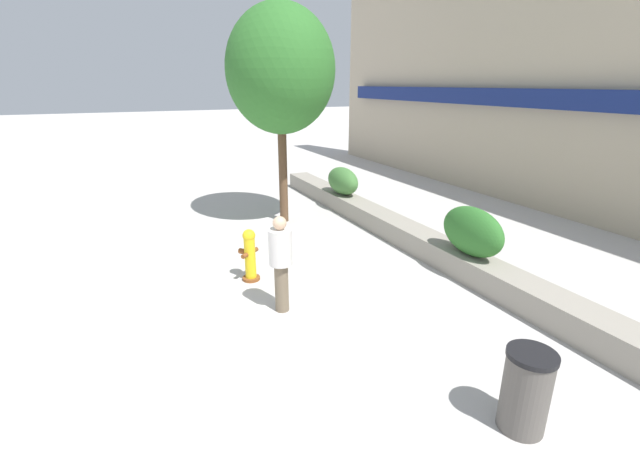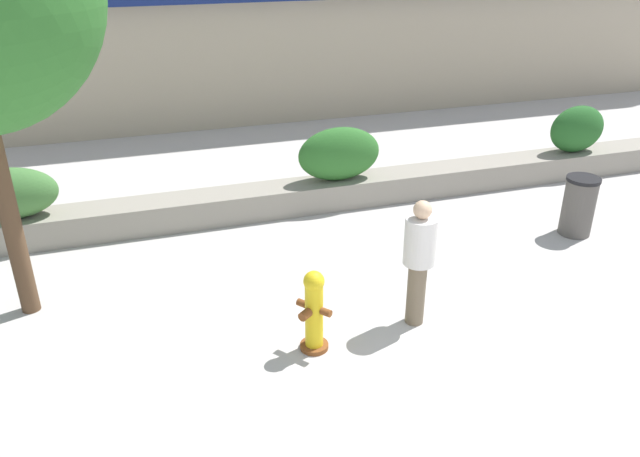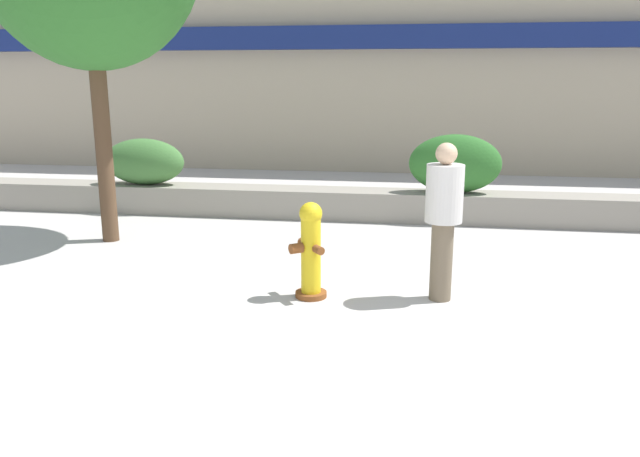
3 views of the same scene
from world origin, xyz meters
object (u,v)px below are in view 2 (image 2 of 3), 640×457
object	(u,v)px
trash_bin	(579,206)
hedge_bush_0	(8,194)
fire_hydrant	(314,310)
hedge_bush_2	(577,129)
pedestrian	(419,255)
hedge_bush_1	(339,154)

from	to	relation	value
trash_bin	hedge_bush_0	bearing A→B (deg)	165.02
fire_hydrant	trash_bin	bearing A→B (deg)	18.36
hedge_bush_0	trash_bin	world-z (taller)	hedge_bush_0
fire_hydrant	hedge_bush_2	bearing A→B (deg)	30.69
trash_bin	pedestrian	bearing A→B (deg)	-157.26
hedge_bush_2	fire_hydrant	xyz separation A→B (m)	(-6.89, -4.09, -0.43)
hedge_bush_2	fire_hydrant	size ratio (longest dim) A/B	1.12
fire_hydrant	trash_bin	world-z (taller)	fire_hydrant
fire_hydrant	hedge_bush_0	bearing A→B (deg)	132.54
hedge_bush_1	fire_hydrant	xyz separation A→B (m)	(-1.76, -4.09, -0.44)
hedge_bush_1	pedestrian	xyz separation A→B (m)	(-0.33, -3.94, -0.00)
pedestrian	trash_bin	bearing A→B (deg)	22.74
hedge_bush_1	pedestrian	world-z (taller)	pedestrian
pedestrian	trash_bin	xyz separation A→B (m)	(3.72, 1.56, -0.48)
hedge_bush_2	fire_hydrant	distance (m)	8.02
hedge_bush_1	trash_bin	bearing A→B (deg)	-35.07
hedge_bush_2	trash_bin	size ratio (longest dim) A/B	1.20
fire_hydrant	trash_bin	size ratio (longest dim) A/B	1.07
hedge_bush_2	trash_bin	distance (m)	2.99
hedge_bush_2	hedge_bush_0	bearing A→B (deg)	180.00
pedestrian	hedge_bush_2	bearing A→B (deg)	35.80
hedge_bush_0	hedge_bush_2	distance (m)	10.64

